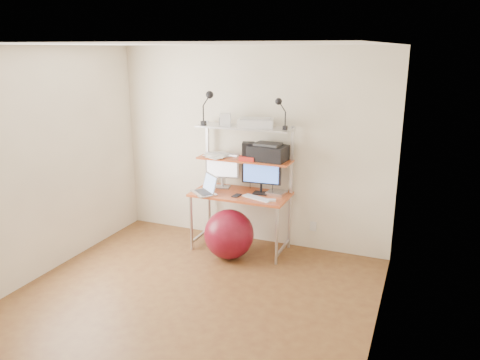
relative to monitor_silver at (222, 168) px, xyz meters
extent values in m
plane|color=brown|center=(0.32, -1.60, -1.00)|extent=(3.60, 3.60, 0.00)
plane|color=white|center=(0.32, -1.60, 1.50)|extent=(3.60, 3.60, 0.00)
plane|color=#EFE4C8|center=(0.32, 0.20, 0.25)|extent=(3.60, 0.00, 3.60)
plane|color=#EFE4C8|center=(0.32, -3.40, 0.25)|extent=(3.60, 0.00, 3.60)
plane|color=#EFE4C8|center=(-1.48, -1.60, 0.25)|extent=(0.00, 3.60, 3.60)
plane|color=#EFE4C8|center=(2.12, -1.60, 0.25)|extent=(0.00, 3.60, 3.60)
cube|color=#C95727|center=(0.32, -0.16, -0.27)|extent=(1.20, 0.60, 0.03)
cylinder|color=#B4B4B9|center=(-0.24, -0.42, -0.64)|extent=(0.04, 0.04, 0.71)
cylinder|color=#B4B4B9|center=(-0.24, 0.10, -0.64)|extent=(0.04, 0.04, 0.71)
cylinder|color=#B4B4B9|center=(0.88, -0.42, -0.64)|extent=(0.04, 0.04, 0.71)
cylinder|color=#B4B4B9|center=(0.88, 0.10, -0.64)|extent=(0.04, 0.04, 0.71)
cube|color=#B4B4B9|center=(-0.25, 0.10, 0.15)|extent=(0.03, 0.04, 0.84)
cube|color=#B4B4B9|center=(0.89, 0.10, 0.15)|extent=(0.03, 0.04, 0.84)
cube|color=#C95727|center=(0.32, -0.03, 0.14)|extent=(1.18, 0.34, 0.02)
cube|color=#B4B4B9|center=(0.32, -0.03, 0.54)|extent=(1.18, 0.34, 0.02)
cube|color=silver|center=(1.17, 0.19, -0.70)|extent=(0.08, 0.01, 0.12)
cube|color=#A6A7AB|center=(0.00, -0.02, -0.25)|extent=(0.22, 0.19, 0.01)
cylinder|color=#A6A7AB|center=(0.00, 0.00, -0.19)|extent=(0.03, 0.03, 0.11)
cube|color=#A6A7AB|center=(0.00, 0.00, 0.03)|extent=(0.43, 0.12, 0.33)
plane|color=white|center=(0.00, -0.02, 0.03)|extent=(0.38, 0.08, 0.39)
cube|color=black|center=(0.55, -0.09, -0.25)|extent=(0.19, 0.15, 0.01)
cylinder|color=black|center=(0.55, -0.07, -0.19)|extent=(0.03, 0.03, 0.11)
cube|color=black|center=(0.55, -0.07, 0.01)|extent=(0.49, 0.07, 0.29)
plane|color=#4271E3|center=(0.55, -0.08, 0.01)|extent=(0.44, 0.03, 0.44)
cube|color=silver|center=(-0.10, -0.34, -0.25)|extent=(0.41, 0.40, 0.02)
cube|color=#2F2F32|center=(-0.10, -0.34, -0.24)|extent=(0.31, 0.29, 0.00)
cube|color=silver|center=(-0.02, -0.26, -0.13)|extent=(0.30, 0.27, 0.22)
plane|color=#7693C5|center=(-0.02, -0.26, -0.13)|extent=(0.28, 0.26, 0.29)
cube|color=silver|center=(0.58, -0.28, -0.25)|extent=(0.41, 0.24, 0.01)
cube|color=silver|center=(0.78, -0.31, -0.25)|extent=(0.10, 0.08, 0.02)
cube|color=silver|center=(0.74, -0.04, -0.24)|extent=(0.23, 0.23, 0.04)
cube|color=black|center=(0.31, -0.28, -0.25)|extent=(0.09, 0.15, 0.01)
cube|color=black|center=(0.61, -0.01, 0.24)|extent=(0.47, 0.34, 0.18)
cube|color=#2F2F32|center=(0.61, -0.01, 0.35)|extent=(0.32, 0.25, 0.03)
cube|color=black|center=(0.37, -0.05, 0.26)|extent=(0.18, 0.18, 0.21)
cube|color=red|center=(0.39, -0.11, 0.18)|extent=(0.20, 0.14, 0.05)
cube|color=silver|center=(0.45, -0.02, 0.60)|extent=(0.48, 0.38, 0.09)
cube|color=#A6A7AB|center=(0.45, -0.02, 0.66)|extent=(0.40, 0.30, 0.02)
cube|color=silver|center=(0.08, -0.08, 0.63)|extent=(0.16, 0.14, 0.15)
cube|color=#2F2F32|center=(0.03, 0.00, 0.60)|extent=(0.10, 0.10, 0.09)
cube|color=black|center=(-0.19, -0.13, 0.58)|extent=(0.05, 0.06, 0.05)
cylinder|color=black|center=(-0.19, -0.13, 0.70)|extent=(0.02, 0.02, 0.19)
sphere|color=black|center=(-0.09, -0.14, 0.93)|extent=(0.09, 0.09, 0.09)
cube|color=black|center=(0.84, -0.07, 0.58)|extent=(0.04, 0.05, 0.04)
cylinder|color=black|center=(0.84, -0.07, 0.68)|extent=(0.01, 0.01, 0.16)
sphere|color=black|center=(0.76, -0.08, 0.88)|extent=(0.08, 0.08, 0.08)
sphere|color=maroon|center=(0.28, -0.45, -0.70)|extent=(0.60, 0.60, 0.60)
cube|color=white|center=(-0.07, -0.01, 0.16)|extent=(0.25, 0.31, 0.00)
cube|color=white|center=(-0.01, -0.08, 0.16)|extent=(0.31, 0.34, 0.00)
cube|color=white|center=(-0.12, 0.01, 0.17)|extent=(0.23, 0.29, 0.00)
cube|color=white|center=(-0.01, -0.05, 0.17)|extent=(0.22, 0.29, 0.00)
cube|color=white|center=(-0.04, -0.03, 0.18)|extent=(0.25, 0.31, 0.00)
cube|color=white|center=(-0.06, -0.02, 0.18)|extent=(0.33, 0.35, 0.00)
camera|label=1|loc=(2.39, -5.26, 1.48)|focal=35.00mm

